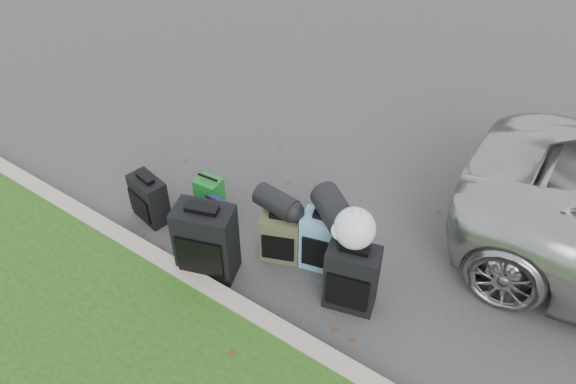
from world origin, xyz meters
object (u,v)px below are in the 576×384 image
Objects in this scene: suitcase_teal at (325,242)px; suitcase_olive at (281,237)px; tote_navy at (215,212)px; suitcase_large_black_right at (352,278)px; suitcase_small_black at (149,199)px; tote_green at (209,191)px; suitcase_large_black_left at (206,241)px.

suitcase_olive is at bearing -175.50° from suitcase_teal.
tote_navy is at bearing 156.57° from suitcase_olive.
suitcase_small_black is at bearing 169.20° from suitcase_large_black_right.
suitcase_teal is 2.01× the size of tote_green.
tote_green is 1.17× the size of tote_navy.
suitcase_teal is 1.62m from tote_green.
suitcase_small_black is at bearing -151.70° from tote_navy.
suitcase_olive is at bearing -1.40° from tote_navy.
suitcase_small_black is 1.09m from suitcase_large_black_left.
tote_green reaches higher than tote_navy.
suitcase_olive is (0.49, 0.58, -0.13)m from suitcase_large_black_left.
suitcase_small_black is 1.69× the size of tote_green.
suitcase_small_black is 0.74m from tote_navy.
suitcase_large_black_right reaches higher than suitcase_small_black.
tote_navy is at bearing 40.57° from suitcase_small_black.
suitcase_large_black_right reaches higher than suitcase_teal.
tote_green is (0.36, 0.57, -0.11)m from suitcase_small_black.
suitcase_large_black_right is at bearing -15.46° from tote_green.
suitcase_teal is 1.35m from tote_navy.
tote_navy is (-1.80, 0.14, -0.22)m from suitcase_large_black_right.
suitcase_teal is at bearing 5.33° from tote_navy.
tote_green is (-0.69, 0.81, -0.25)m from suitcase_large_black_left.
suitcase_large_black_right is at bearing 16.54° from suitcase_small_black.
suitcase_small_black is 0.84× the size of suitcase_teal.
suitcase_teal reaches higher than tote_green.
suitcase_large_black_left is 2.96× the size of tote_navy.
tote_green is (-1.18, 0.23, -0.11)m from suitcase_olive.
suitcase_teal is at bearing 133.26° from suitcase_large_black_right.
tote_green is at bearing 69.12° from suitcase_small_black.
suitcase_small_black is 0.76× the size of suitcase_large_black_right.
suitcase_small_black is 0.66× the size of suitcase_large_black_left.
suitcase_olive is 1.99× the size of tote_navy.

